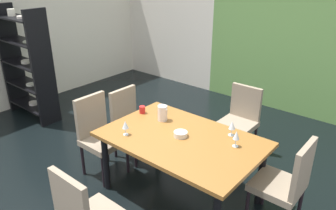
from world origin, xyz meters
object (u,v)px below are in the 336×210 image
at_px(dining_table, 181,144).
at_px(display_shelf, 26,63).
at_px(chair_head_far, 240,118).
at_px(wine_glass_north, 125,125).
at_px(pitcher_near_window, 163,113).
at_px(wine_glass_right, 236,136).
at_px(wine_glass_front, 232,126).
at_px(chair_left_far, 130,120).
at_px(cup_east, 161,109).
at_px(chair_right_far, 287,181).
at_px(cup_west, 142,110).
at_px(chair_left_near, 99,133).
at_px(serving_bowl_center, 181,134).

bearing_deg(dining_table, display_shelf, 178.83).
distance_m(chair_head_far, display_shelf, 3.45).
xyz_separation_m(wine_glass_north, pitcher_near_window, (0.07, 0.51, -0.02)).
xyz_separation_m(wine_glass_right, wine_glass_front, (-0.14, 0.17, -0.01)).
relative_size(chair_left_far, cup_east, 9.67).
bearing_deg(cup_east, chair_head_far, 55.69).
relative_size(chair_right_far, wine_glass_front, 5.89).
relative_size(dining_table, cup_east, 17.40).
distance_m(display_shelf, pitcher_near_window, 2.78).
distance_m(wine_glass_right, wine_glass_front, 0.22).
distance_m(dining_table, wine_glass_north, 0.61).
bearing_deg(chair_right_far, wine_glass_front, 80.45).
bearing_deg(wine_glass_front, chair_left_far, -175.44).
xyz_separation_m(chair_head_far, display_shelf, (-3.22, -1.15, 0.39)).
relative_size(chair_right_far, chair_head_far, 1.04).
distance_m(chair_right_far, cup_west, 1.78).
distance_m(chair_left_near, wine_glass_north, 0.64).
distance_m(chair_head_far, cup_west, 1.32).
bearing_deg(dining_table, chair_right_far, 13.98).
bearing_deg(display_shelf, wine_glass_front, 4.91).
height_order(cup_west, pitcher_near_window, pitcher_near_window).
height_order(wine_glass_right, pitcher_near_window, pitcher_near_window).
xyz_separation_m(dining_table, wine_glass_north, (-0.48, -0.33, 0.19)).
bearing_deg(chair_head_far, serving_bowl_center, 87.23).
relative_size(chair_left_far, wine_glass_north, 5.72).
height_order(chair_left_far, serving_bowl_center, chair_left_far).
distance_m(chair_right_far, serving_bowl_center, 1.11).
bearing_deg(dining_table, cup_west, 166.84).
height_order(serving_bowl_center, pitcher_near_window, pitcher_near_window).
height_order(chair_left_near, wine_glass_north, chair_left_near).
distance_m(dining_table, wine_glass_right, 0.59).
xyz_separation_m(dining_table, cup_west, (-0.72, 0.17, 0.12)).
bearing_deg(display_shelf, chair_left_far, 5.13).
relative_size(chair_head_far, chair_left_far, 1.02).
distance_m(wine_glass_front, cup_west, 1.11).
height_order(wine_glass_front, wine_glass_north, wine_glass_front).
bearing_deg(chair_left_far, chair_head_far, 131.85).
bearing_deg(serving_bowl_center, dining_table, -27.35).
relative_size(dining_table, serving_bowl_center, 11.45).
height_order(chair_left_near, display_shelf, display_shelf).
distance_m(dining_table, wine_glass_front, 0.56).
distance_m(chair_right_far, chair_left_far, 2.07).
bearing_deg(wine_glass_front, wine_glass_north, -140.76).
height_order(wine_glass_north, serving_bowl_center, wine_glass_north).
height_order(dining_table, cup_east, cup_east).
xyz_separation_m(chair_left_far, serving_bowl_center, (1.01, -0.25, 0.25)).
relative_size(chair_head_far, cup_east, 9.83).
xyz_separation_m(chair_left_near, wine_glass_right, (1.56, 0.46, 0.32)).
height_order(chair_right_far, wine_glass_front, chair_right_far).
relative_size(chair_left_near, cup_east, 10.38).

